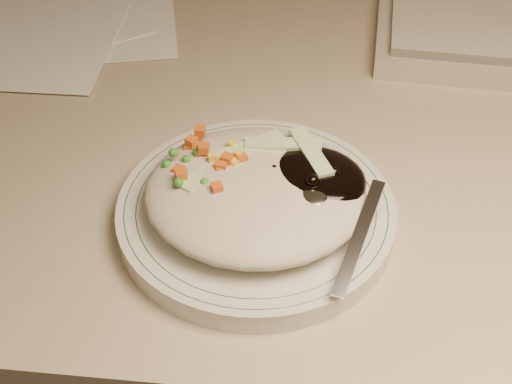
# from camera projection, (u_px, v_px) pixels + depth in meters

# --- Properties ---
(desk) EXTENTS (1.40, 0.70, 0.74)m
(desk) POSITION_uv_depth(u_px,v_px,m) (312.00, 237.00, 0.90)
(desk) COLOR tan
(desk) RESTS_ON ground
(plate) EXTENTS (0.25, 0.25, 0.02)m
(plate) POSITION_uv_depth(u_px,v_px,m) (256.00, 213.00, 0.64)
(plate) COLOR silver
(plate) RESTS_ON desk
(plate_rim) EXTENTS (0.23, 0.23, 0.00)m
(plate_rim) POSITION_uv_depth(u_px,v_px,m) (256.00, 205.00, 0.63)
(plate_rim) COLOR #144723
(plate_rim) RESTS_ON plate
(meal) EXTENTS (0.21, 0.19, 0.05)m
(meal) POSITION_uv_depth(u_px,v_px,m) (261.00, 188.00, 0.61)
(meal) COLOR #B1A68F
(meal) RESTS_ON plate
(papers) EXTENTS (0.43, 0.35, 0.00)m
(papers) POSITION_uv_depth(u_px,v_px,m) (8.00, 31.00, 0.88)
(papers) COLOR white
(papers) RESTS_ON desk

